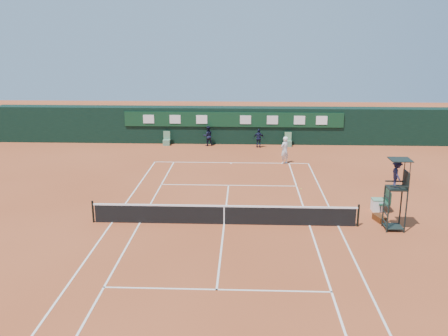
# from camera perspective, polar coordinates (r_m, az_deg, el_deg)

# --- Properties ---
(ground) EXTENTS (90.00, 90.00, 0.00)m
(ground) POSITION_cam_1_polar(r_m,az_deg,el_deg) (24.31, 0.01, -6.44)
(ground) COLOR #AF4F29
(ground) RESTS_ON ground
(court_lines) EXTENTS (11.05, 23.85, 0.01)m
(court_lines) POSITION_cam_1_polar(r_m,az_deg,el_deg) (24.30, 0.01, -6.43)
(court_lines) COLOR white
(court_lines) RESTS_ON ground
(tennis_net) EXTENTS (12.90, 0.10, 1.10)m
(tennis_net) POSITION_cam_1_polar(r_m,az_deg,el_deg) (24.12, 0.01, -5.32)
(tennis_net) COLOR black
(tennis_net) RESTS_ON ground
(back_wall) EXTENTS (40.00, 1.65, 3.00)m
(back_wall) POSITION_cam_1_polar(r_m,az_deg,el_deg) (41.99, 1.10, 4.94)
(back_wall) COLOR black
(back_wall) RESTS_ON ground
(linesman_chair_left) EXTENTS (0.55, 0.50, 1.15)m
(linesman_chair_left) POSITION_cam_1_polar(r_m,az_deg,el_deg) (41.49, -6.58, 3.04)
(linesman_chair_left) COLOR #578564
(linesman_chair_left) RESTS_ON ground
(linesman_chair_right) EXTENTS (0.55, 0.50, 1.15)m
(linesman_chair_right) POSITION_cam_1_polar(r_m,az_deg,el_deg) (41.14, 7.33, 2.92)
(linesman_chair_right) COLOR #558263
(linesman_chair_right) RESTS_ON ground
(umpire_chair) EXTENTS (0.96, 0.95, 3.42)m
(umpire_chair) POSITION_cam_1_polar(r_m,az_deg,el_deg) (24.23, 19.18, -1.24)
(umpire_chair) COLOR black
(umpire_chair) RESTS_ON ground
(player_bench) EXTENTS (0.55, 1.20, 1.10)m
(player_bench) POSITION_cam_1_polar(r_m,az_deg,el_deg) (27.35, 17.88, -3.38)
(player_bench) COLOR #183C29
(player_bench) RESTS_ON ground
(tennis_bag) EXTENTS (0.55, 0.87, 0.30)m
(tennis_bag) POSITION_cam_1_polar(r_m,az_deg,el_deg) (25.79, 17.32, -5.51)
(tennis_bag) COLOR black
(tennis_bag) RESTS_ON ground
(cooler) EXTENTS (0.57, 0.57, 0.65)m
(cooler) POSITION_cam_1_polar(r_m,az_deg,el_deg) (27.18, 17.10, -4.03)
(cooler) COLOR white
(cooler) RESTS_ON ground
(tennis_ball) EXTENTS (0.06, 0.06, 0.06)m
(tennis_ball) POSITION_cam_1_polar(r_m,az_deg,el_deg) (29.94, 8.81, -2.36)
(tennis_ball) COLOR #D7EA36
(tennis_ball) RESTS_ON ground
(player) EXTENTS (0.84, 0.83, 1.95)m
(player) POSITION_cam_1_polar(r_m,az_deg,el_deg) (35.45, 6.94, 2.04)
(player) COLOR white
(player) RESTS_ON ground
(ball_kid_left) EXTENTS (0.95, 0.83, 1.63)m
(ball_kid_left) POSITION_cam_1_polar(r_m,az_deg,el_deg) (40.93, -1.85, 3.68)
(ball_kid_left) COLOR black
(ball_kid_left) RESTS_ON ground
(ball_kid_right) EXTENTS (0.91, 0.42, 1.52)m
(ball_kid_right) POSITION_cam_1_polar(r_m,az_deg,el_deg) (40.35, 4.00, 3.41)
(ball_kid_right) COLOR black
(ball_kid_right) RESTS_ON ground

